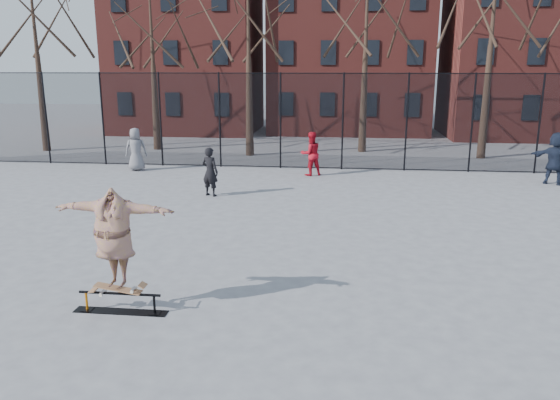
# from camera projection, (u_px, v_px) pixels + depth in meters

# --- Properties ---
(ground) EXTENTS (100.00, 100.00, 0.00)m
(ground) POSITION_uv_depth(u_px,v_px,m) (277.00, 290.00, 10.66)
(ground) COLOR slate
(skate_rail) EXTENTS (1.69, 0.26, 0.37)m
(skate_rail) POSITION_uv_depth(u_px,v_px,m) (120.00, 304.00, 9.68)
(skate_rail) COLOR black
(skate_rail) RESTS_ON ground
(skateboard) EXTENTS (0.90, 0.22, 0.11)m
(skateboard) POSITION_uv_depth(u_px,v_px,m) (118.00, 290.00, 9.61)
(skateboard) COLOR brown
(skateboard) RESTS_ON skate_rail
(skater) EXTENTS (2.17, 0.66, 1.75)m
(skater) POSITION_uv_depth(u_px,v_px,m) (114.00, 239.00, 9.39)
(skater) COLOR #783C97
(skater) RESTS_ON skateboard
(bystander_grey) EXTENTS (1.01, 0.82, 1.78)m
(bystander_grey) POSITION_uv_depth(u_px,v_px,m) (136.00, 149.00, 22.58)
(bystander_grey) COLOR slate
(bystander_grey) RESTS_ON ground
(bystander_black) EXTENTS (0.70, 0.59, 1.65)m
(bystander_black) POSITION_uv_depth(u_px,v_px,m) (210.00, 172.00, 18.18)
(bystander_black) COLOR black
(bystander_black) RESTS_ON ground
(bystander_red) EXTENTS (1.05, 0.96, 1.73)m
(bystander_red) POSITION_uv_depth(u_px,v_px,m) (311.00, 154.00, 21.59)
(bystander_red) COLOR #B5101E
(bystander_red) RESTS_ON ground
(bystander_navy) EXTENTS (1.83, 1.40, 1.93)m
(bystander_navy) POSITION_uv_depth(u_px,v_px,m) (556.00, 158.00, 19.95)
(bystander_navy) COLOR #192032
(bystander_navy) RESTS_ON ground
(fence) EXTENTS (34.03, 0.07, 4.00)m
(fence) POSITION_uv_depth(u_px,v_px,m) (313.00, 120.00, 22.70)
(fence) COLOR black
(fence) RESTS_ON ground
(rowhouses) EXTENTS (29.00, 7.00, 13.00)m
(rowhouses) POSITION_uv_depth(u_px,v_px,m) (337.00, 36.00, 34.20)
(rowhouses) COLOR maroon
(rowhouses) RESTS_ON ground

